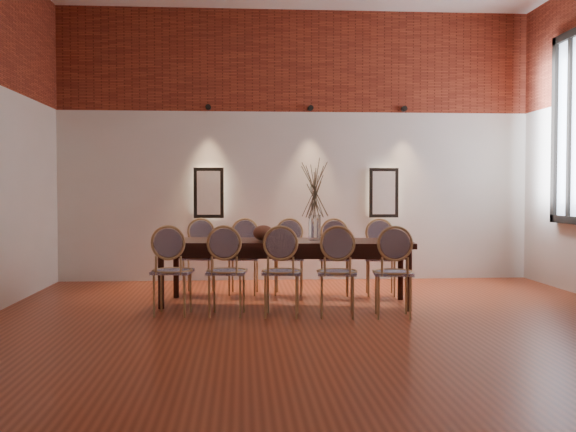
{
  "coord_description": "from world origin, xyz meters",
  "views": [
    {
      "loc": [
        -0.82,
        -6.5,
        1.33
      ],
      "look_at": [
        -0.31,
        0.94,
        1.05
      ],
      "focal_mm": 42.0,
      "sensor_mm": 36.0,
      "label": 1
    }
  ],
  "objects": [
    {
      "name": "chair_far_b",
      "position": [
        -0.8,
        2.15,
        0.47
      ],
      "size": [
        0.49,
        0.49,
        0.94
      ],
      "primitive_type": null,
      "rotation": [
        0.0,
        0.0,
        3.02
      ],
      "color": "tan",
      "rests_on": "floor"
    },
    {
      "name": "dining_table",
      "position": [
        -0.31,
        1.34,
        0.38
      ],
      "size": [
        3.02,
        1.29,
        0.75
      ],
      "primitive_type": "cube",
      "rotation": [
        0.0,
        0.0,
        -0.12
      ],
      "color": "black",
      "rests_on": "floor"
    },
    {
      "name": "chair_far_d",
      "position": [
        0.37,
        2.01,
        0.47
      ],
      "size": [
        0.49,
        0.49,
        0.94
      ],
      "primitive_type": null,
      "rotation": [
        0.0,
        0.0,
        3.02
      ],
      "color": "tan",
      "rests_on": "floor"
    },
    {
      "name": "brick_band_back",
      "position": [
        0.0,
        3.48,
        3.25
      ],
      "size": [
        7.0,
        0.02,
        1.5
      ],
      "primitive_type": "cube",
      "color": "maroon",
      "rests_on": "ground"
    },
    {
      "name": "spot_fixture_left",
      "position": [
        -1.3,
        3.42,
        2.55
      ],
      "size": [
        0.08,
        0.1,
        0.08
      ],
      "primitive_type": "cylinder",
      "rotation": [
        1.57,
        0.0,
        0.0
      ],
      "color": "black",
      "rests_on": "wall_back"
    },
    {
      "name": "window_frame",
      "position": [
        3.44,
        2.0,
        2.15
      ],
      "size": [
        0.08,
        0.9,
        2.5
      ],
      "primitive_type": "cube",
      "color": "black",
      "rests_on": "wall_right"
    },
    {
      "name": "niche_right",
      "position": [
        1.3,
        3.45,
        1.3
      ],
      "size": [
        0.36,
        0.06,
        0.66
      ],
      "primitive_type": "cube",
      "color": "#FFEAC6",
      "rests_on": "wall_back"
    },
    {
      "name": "spot_fixture_mid",
      "position": [
        0.2,
        3.42,
        2.55
      ],
      "size": [
        0.08,
        0.1,
        0.08
      ],
      "primitive_type": "cylinder",
      "rotation": [
        1.57,
        0.0,
        0.0
      ],
      "color": "black",
      "rests_on": "wall_back"
    },
    {
      "name": "bowl",
      "position": [
        -0.57,
        1.32,
        0.84
      ],
      "size": [
        0.24,
        0.24,
        0.18
      ],
      "primitive_type": "ellipsoid",
      "color": "brown",
      "rests_on": "dining_table"
    },
    {
      "name": "dried_branches",
      "position": [
        0.03,
        1.3,
        1.35
      ],
      "size": [
        0.5,
        0.5,
        0.7
      ],
      "primitive_type": null,
      "color": "brown",
      "rests_on": "vase"
    },
    {
      "name": "book",
      "position": [
        -0.41,
        1.37,
        0.77
      ],
      "size": [
        0.28,
        0.21,
        0.03
      ],
      "primitive_type": "cube",
      "rotation": [
        0.0,
        0.0,
        -0.12
      ],
      "color": "#8D1F75",
      "rests_on": "dining_table"
    },
    {
      "name": "spot_fixture_right",
      "position": [
        1.6,
        3.42,
        2.55
      ],
      "size": [
        0.08,
        0.1,
        0.08
      ],
      "primitive_type": "cylinder",
      "rotation": [
        1.57,
        0.0,
        0.0
      ],
      "color": "black",
      "rests_on": "wall_back"
    },
    {
      "name": "chair_near_c",
      "position": [
        -0.4,
        0.59,
        0.47
      ],
      "size": [
        0.49,
        0.49,
        0.94
      ],
      "primitive_type": null,
      "rotation": [
        0.0,
        0.0,
        -0.12
      ],
      "color": "tan",
      "rests_on": "floor"
    },
    {
      "name": "chair_near_e",
      "position": [
        0.77,
        0.45,
        0.47
      ],
      "size": [
        0.49,
        0.49,
        0.94
      ],
      "primitive_type": null,
      "rotation": [
        0.0,
        0.0,
        -0.12
      ],
      "color": "tan",
      "rests_on": "floor"
    },
    {
      "name": "niche_left",
      "position": [
        -1.3,
        3.45,
        1.3
      ],
      "size": [
        0.36,
        0.06,
        0.66
      ],
      "primitive_type": "cube",
      "color": "#FFEAC6",
      "rests_on": "wall_back"
    },
    {
      "name": "floor",
      "position": [
        0.0,
        0.0,
        -0.01
      ],
      "size": [
        7.0,
        7.0,
        0.02
      ],
      "primitive_type": "cube",
      "color": "#973C1F",
      "rests_on": "ground"
    },
    {
      "name": "chair_near_a",
      "position": [
        -1.56,
        0.73,
        0.47
      ],
      "size": [
        0.49,
        0.49,
        0.94
      ],
      "primitive_type": null,
      "rotation": [
        0.0,
        0.0,
        -0.12
      ],
      "color": "tan",
      "rests_on": "floor"
    },
    {
      "name": "chair_far_c",
      "position": [
        -0.22,
        2.08,
        0.47
      ],
      "size": [
        0.49,
        0.49,
        0.94
      ],
      "primitive_type": null,
      "rotation": [
        0.0,
        0.0,
        3.02
      ],
      "color": "tan",
      "rests_on": "floor"
    },
    {
      "name": "window_glass",
      "position": [
        3.46,
        2.0,
        2.15
      ],
      "size": [
        0.02,
        0.78,
        2.38
      ],
      "primitive_type": "cube",
      "color": "silver",
      "rests_on": "wall_right"
    },
    {
      "name": "vase",
      "position": [
        0.03,
        1.3,
        0.9
      ],
      "size": [
        0.14,
        0.14,
        0.3
      ],
      "primitive_type": "cylinder",
      "color": "silver",
      "rests_on": "dining_table"
    },
    {
      "name": "chair_far_a",
      "position": [
        -1.38,
        2.22,
        0.47
      ],
      "size": [
        0.49,
        0.49,
        0.94
      ],
      "primitive_type": null,
      "rotation": [
        0.0,
        0.0,
        3.02
      ],
      "color": "tan",
      "rests_on": "floor"
    },
    {
      "name": "chair_far_e",
      "position": [
        0.95,
        1.94,
        0.47
      ],
      "size": [
        0.49,
        0.49,
        0.94
      ],
      "primitive_type": null,
      "rotation": [
        0.0,
        0.0,
        3.02
      ],
      "color": "tan",
      "rests_on": "floor"
    },
    {
      "name": "window_mullion",
      "position": [
        3.44,
        2.0,
        2.15
      ],
      "size": [
        0.06,
        0.06,
        2.4
      ],
      "primitive_type": "cube",
      "color": "black",
      "rests_on": "wall_right"
    },
    {
      "name": "chair_near_b",
      "position": [
        -0.98,
        0.66,
        0.47
      ],
      "size": [
        0.49,
        0.49,
        0.94
      ],
      "primitive_type": null,
      "rotation": [
        0.0,
        0.0,
        -0.12
      ],
      "color": "tan",
      "rests_on": "floor"
    },
    {
      "name": "chair_near_d",
      "position": [
        0.18,
        0.52,
        0.47
      ],
      "size": [
        0.49,
        0.49,
        0.94
      ],
      "primitive_type": null,
      "rotation": [
        0.0,
        0.0,
        -0.12
      ],
      "color": "tan",
      "rests_on": "floor"
    },
    {
      "name": "wall_back",
      "position": [
        0.0,
        3.55,
        2.0
      ],
      "size": [
        7.0,
        0.1,
        4.0
      ],
      "primitive_type": "cube",
      "color": "silver",
      "rests_on": "ground"
    },
    {
      "name": "wall_front",
      "position": [
        0.0,
        -3.55,
        2.0
      ],
      "size": [
        7.0,
        0.1,
        4.0
      ],
      "primitive_type": "cube",
      "color": "silver",
      "rests_on": "ground"
    }
  ]
}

